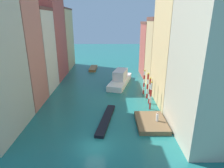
{
  "coord_description": "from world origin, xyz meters",
  "views": [
    {
      "loc": [
        1.93,
        -19.33,
        14.72
      ],
      "look_at": [
        2.25,
        19.32,
        1.5
      ],
      "focal_mm": 30.49,
      "sensor_mm": 36.0,
      "label": 1
    }
  ],
  "objects": [
    {
      "name": "building_right_0",
      "position": [
        14.19,
        2.69,
        10.79
      ],
      "size": [
        7.86,
        11.01,
        21.55
      ],
      "color": "#BCB299",
      "rests_on": "ground"
    },
    {
      "name": "motorboat_0",
      "position": [
        -3.41,
        37.74,
        0.34
      ],
      "size": [
        2.16,
        6.63,
        0.67
      ],
      "color": "olive",
      "rests_on": "ground"
    },
    {
      "name": "mooring_pole_0",
      "position": [
        8.7,
        10.25,
        2.57
      ],
      "size": [
        0.31,
        0.31,
        5.05
      ],
      "color": "red",
      "rests_on": "ground"
    },
    {
      "name": "building_right_1",
      "position": [
        14.19,
        13.71,
        10.36
      ],
      "size": [
        7.86,
        11.1,
        20.71
      ],
      "color": "#DBB77A",
      "rests_on": "ground"
    },
    {
      "name": "ground_plane",
      "position": [
        0.0,
        24.5,
        0.0
      ],
      "size": [
        154.0,
        154.0,
        0.0
      ],
      "primitive_type": "plane",
      "color": "#1E6B66"
    },
    {
      "name": "building_left_1",
      "position": [
        -14.19,
        12.38,
        9.74
      ],
      "size": [
        7.86,
        7.31,
        19.46
      ],
      "color": "#C6705B",
      "rests_on": "ground"
    },
    {
      "name": "building_left_4",
      "position": [
        -14.19,
        40.44,
        8.93
      ],
      "size": [
        7.86,
        10.79,
        17.84
      ],
      "color": "#DBB77A",
      "rests_on": "ground"
    },
    {
      "name": "person_on_dock",
      "position": [
        8.7,
        5.09,
        1.29
      ],
      "size": [
        0.36,
        0.36,
        1.39
      ],
      "color": "white",
      "rests_on": "waterfront_dock"
    },
    {
      "name": "waterfront_dock",
      "position": [
        7.89,
        5.26,
        0.33
      ],
      "size": [
        4.29,
        5.98,
        0.65
      ],
      "color": "brown",
      "rests_on": "ground"
    },
    {
      "name": "mooring_pole_1",
      "position": [
        8.98,
        12.59,
        2.56
      ],
      "size": [
        0.36,
        0.36,
        5.02
      ],
      "color": "red",
      "rests_on": "ground"
    },
    {
      "name": "vaporetto_white",
      "position": [
        4.25,
        23.81,
        1.24
      ],
      "size": [
        6.49,
        12.5,
        3.43
      ],
      "color": "white",
      "rests_on": "ground"
    },
    {
      "name": "mooring_pole_3",
      "position": [
        8.77,
        17.33,
        2.64
      ],
      "size": [
        0.36,
        0.36,
        5.17
      ],
      "color": "red",
      "rests_on": "ground"
    },
    {
      "name": "building_right_2",
      "position": [
        14.19,
        23.02,
        7.6
      ],
      "size": [
        7.86,
        7.4,
        15.17
      ],
      "color": "#DBB77A",
      "rests_on": "ground"
    },
    {
      "name": "building_left_3",
      "position": [
        -14.19,
        29.49,
        10.77
      ],
      "size": [
        7.86,
        10.66,
        21.51
      ],
      "color": "#B25147",
      "rests_on": "ground"
    },
    {
      "name": "building_right_3",
      "position": [
        14.19,
        31.43,
        7.07
      ],
      "size": [
        7.86,
        8.84,
        14.13
      ],
      "color": "#B25147",
      "rests_on": "ground"
    },
    {
      "name": "gondola_black",
      "position": [
        1.23,
        6.35,
        0.22
      ],
      "size": [
        2.94,
        9.47,
        0.45
      ],
      "color": "black",
      "rests_on": "ground"
    },
    {
      "name": "building_left_2",
      "position": [
        -14.19,
        20.17,
        8.47
      ],
      "size": [
        7.86,
        7.97,
        16.92
      ],
      "color": "beige",
      "rests_on": "ground"
    },
    {
      "name": "mooring_pole_2",
      "position": [
        9.05,
        15.03,
        2.66
      ],
      "size": [
        0.38,
        0.38,
        5.21
      ],
      "color": "red",
      "rests_on": "ground"
    }
  ]
}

